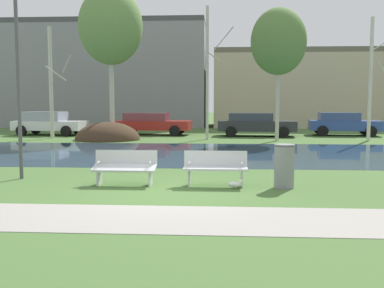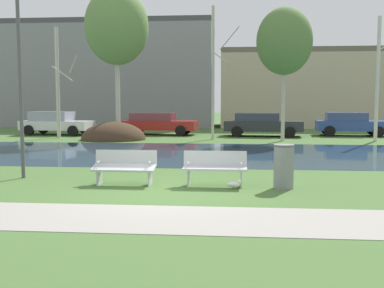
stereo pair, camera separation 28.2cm
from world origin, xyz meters
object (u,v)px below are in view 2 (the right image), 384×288
(parked_wagon_fourth_blue, at_px, (350,123))
(parked_hatch_third_dark, at_px, (262,124))
(seagull, at_px, (235,184))
(parked_sedan_second_red, at_px, (157,123))
(trash_bin, at_px, (284,166))
(streetlamp, at_px, (18,32))
(bench_left, at_px, (125,166))
(parked_van_nearest_white, at_px, (56,123))
(bench_right, at_px, (215,167))

(parked_wagon_fourth_blue, bearing_deg, parked_hatch_third_dark, -171.07)
(parked_wagon_fourth_blue, bearing_deg, seagull, -112.04)
(seagull, bearing_deg, parked_sedan_second_red, 105.31)
(trash_bin, distance_m, streetlamp, 7.86)
(parked_hatch_third_dark, bearing_deg, streetlamp, -116.01)
(bench_left, xyz_separation_m, parked_sedan_second_red, (-1.93, 16.83, 0.26))
(seagull, distance_m, parked_van_nearest_white, 19.91)
(seagull, relative_size, parked_wagon_fourth_blue, 0.09)
(trash_bin, xyz_separation_m, parked_hatch_third_dark, (0.52, 16.34, 0.19))
(bench_left, relative_size, parked_wagon_fourth_blue, 0.37)
(parked_hatch_third_dark, bearing_deg, bench_left, -105.55)
(trash_bin, xyz_separation_m, parked_wagon_fourth_blue, (5.86, 17.18, 0.19))
(trash_bin, bearing_deg, parked_van_nearest_white, 126.70)
(bench_right, relative_size, parked_hatch_third_dark, 0.34)
(parked_hatch_third_dark, bearing_deg, parked_sedan_second_red, 174.23)
(seagull, height_order, parked_wagon_fourth_blue, parked_wagon_fourth_blue)
(streetlamp, xyz_separation_m, parked_sedan_second_red, (1.11, 16.09, -3.24))
(bench_left, distance_m, trash_bin, 3.99)
(trash_bin, relative_size, streetlamp, 0.18)
(bench_left, height_order, streetlamp, streetlamp)
(trash_bin, relative_size, parked_van_nearest_white, 0.24)
(trash_bin, xyz_separation_m, parked_van_nearest_white, (-12.19, 16.35, 0.21))
(seagull, bearing_deg, parked_hatch_third_dark, 84.11)
(bench_right, height_order, streetlamp, streetlamp)
(bench_right, distance_m, parked_hatch_third_dark, 16.33)
(bench_left, relative_size, bench_right, 1.00)
(bench_left, xyz_separation_m, streetlamp, (-3.04, 0.73, 3.50))
(parked_wagon_fourth_blue, bearing_deg, trash_bin, -108.84)
(parked_sedan_second_red, height_order, parked_wagon_fourth_blue, parked_wagon_fourth_blue)
(parked_van_nearest_white, relative_size, parked_hatch_third_dark, 0.94)
(trash_bin, relative_size, seagull, 2.75)
(bench_left, xyz_separation_m, bench_right, (2.30, 0.00, 0.00))
(trash_bin, relative_size, parked_sedan_second_red, 0.22)
(trash_bin, height_order, streetlamp, streetlamp)
(bench_left, distance_m, parked_van_nearest_white, 18.15)
(bench_left, xyz_separation_m, parked_hatch_third_dark, (4.50, 16.18, 0.28))
(parked_sedan_second_red, xyz_separation_m, parked_wagon_fourth_blue, (11.77, 0.19, 0.01))
(bench_left, relative_size, parked_van_nearest_white, 0.36)
(seagull, distance_m, streetlamp, 7.07)
(parked_hatch_third_dark, bearing_deg, trash_bin, -91.82)
(bench_left, relative_size, parked_hatch_third_dark, 0.34)
(trash_bin, height_order, parked_wagon_fourth_blue, parked_wagon_fourth_blue)
(bench_left, xyz_separation_m, parked_van_nearest_white, (-8.20, 16.19, 0.29))
(bench_right, distance_m, streetlamp, 6.42)
(trash_bin, bearing_deg, bench_left, 177.70)
(bench_left, height_order, bench_right, same)
(parked_van_nearest_white, bearing_deg, parked_wagon_fourth_blue, 2.63)
(trash_bin, height_order, parked_hatch_third_dark, parked_hatch_third_dark)
(trash_bin, distance_m, parked_wagon_fourth_blue, 18.15)
(parked_van_nearest_white, bearing_deg, seagull, -56.47)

